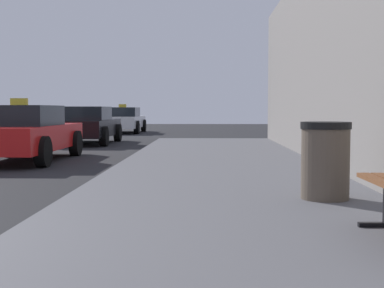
{
  "coord_description": "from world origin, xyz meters",
  "views": [
    {
      "loc": [
        3.71,
        -3.48,
        1.19
      ],
      "look_at": [
        3.49,
        4.48,
        0.68
      ],
      "focal_mm": 51.28,
      "sensor_mm": 36.0,
      "label": 1
    }
  ],
  "objects_px": {
    "car_red": "(22,133)",
    "car_black": "(86,125)",
    "car_white": "(123,120)",
    "trash_bin": "(325,160)"
  },
  "relations": [
    {
      "from": "car_red",
      "to": "car_black",
      "type": "height_order",
      "value": "car_red"
    },
    {
      "from": "car_red",
      "to": "car_white",
      "type": "distance_m",
      "value": 14.92
    },
    {
      "from": "car_red",
      "to": "car_white",
      "type": "bearing_deg",
      "value": 89.96
    },
    {
      "from": "trash_bin",
      "to": "car_red",
      "type": "relative_size",
      "value": 0.21
    },
    {
      "from": "car_black",
      "to": "car_white",
      "type": "xyz_separation_m",
      "value": [
        -0.05,
        8.67,
        0.0
      ]
    },
    {
      "from": "car_white",
      "to": "trash_bin",
      "type": "bearing_deg",
      "value": -75.11
    },
    {
      "from": "trash_bin",
      "to": "car_white",
      "type": "distance_m",
      "value": 21.68
    },
    {
      "from": "car_red",
      "to": "car_white",
      "type": "xyz_separation_m",
      "value": [
        0.01,
        14.92,
        -0.0
      ]
    },
    {
      "from": "car_red",
      "to": "car_black",
      "type": "distance_m",
      "value": 6.24
    },
    {
      "from": "trash_bin",
      "to": "car_red",
      "type": "height_order",
      "value": "car_red"
    }
  ]
}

